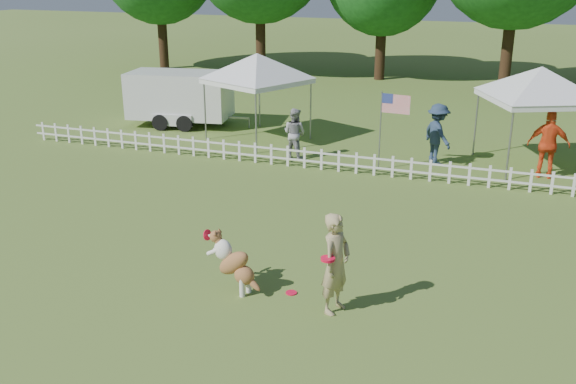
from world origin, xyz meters
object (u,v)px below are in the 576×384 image
(handler, at_px, (336,263))
(flag_pole, at_px, (380,131))
(spectator_c, at_px, (549,145))
(canopy_tent_right, at_px, (536,118))
(spectator_b, at_px, (437,134))
(cargo_trailer, at_px, (180,98))
(spectator_a, at_px, (295,133))
(dog, at_px, (234,263))
(canopy_tent_left, at_px, (258,98))
(frisbee_on_turf, at_px, (291,293))

(handler, height_order, flag_pole, flag_pole)
(handler, xyz_separation_m, spectator_c, (3.36, 8.75, 0.06))
(canopy_tent_right, height_order, spectator_c, canopy_tent_right)
(handler, distance_m, spectator_b, 9.10)
(canopy_tent_right, height_order, cargo_trailer, canopy_tent_right)
(canopy_tent_right, xyz_separation_m, cargo_trailer, (-11.79, 0.98, -0.41))
(cargo_trailer, xyz_separation_m, spectator_a, (5.20, -2.55, -0.22))
(dog, xyz_separation_m, spectator_a, (-1.78, 8.17, 0.21))
(canopy_tent_left, height_order, spectator_b, canopy_tent_left)
(canopy_tent_left, xyz_separation_m, canopy_tent_right, (8.44, -0.10, 0.01))
(frisbee_on_turf, bearing_deg, spectator_b, 81.68)
(spectator_a, xyz_separation_m, spectator_c, (6.97, 0.53, 0.17))
(canopy_tent_left, height_order, cargo_trailer, canopy_tent_left)
(frisbee_on_turf, xyz_separation_m, canopy_tent_right, (3.86, 9.48, 1.36))
(canopy_tent_left, distance_m, spectator_a, 2.57)
(handler, relative_size, cargo_trailer, 0.39)
(canopy_tent_left, xyz_separation_m, cargo_trailer, (-3.35, 0.88, -0.40))
(frisbee_on_turf, xyz_separation_m, spectator_c, (4.23, 8.45, 0.91))
(dog, bearing_deg, spectator_c, 72.12)
(dog, bearing_deg, handler, 11.36)
(dog, bearing_deg, frisbee_on_turf, 27.77)
(canopy_tent_left, xyz_separation_m, flag_pole, (4.45, -1.96, -0.26))
(dog, xyz_separation_m, cargo_trailer, (-6.98, 10.72, 0.43))
(handler, height_order, spectator_c, spectator_c)
(dog, bearing_deg, canopy_tent_right, 76.64)
(cargo_trailer, bearing_deg, spectator_b, -19.99)
(dog, height_order, canopy_tent_left, canopy_tent_left)
(spectator_a, xyz_separation_m, spectator_b, (4.02, 0.87, 0.12))
(frisbee_on_turf, height_order, canopy_tent_right, canopy_tent_right)
(spectator_b, bearing_deg, cargo_trailer, 39.23)
(dog, height_order, cargo_trailer, cargo_trailer)
(canopy_tent_left, bearing_deg, flag_pole, 0.51)
(dog, relative_size, canopy_tent_right, 0.39)
(handler, height_order, canopy_tent_left, canopy_tent_left)
(canopy_tent_left, xyz_separation_m, spectator_c, (8.82, -1.14, -0.45))
(flag_pole, distance_m, spectator_b, 1.85)
(handler, distance_m, flag_pole, 7.99)
(handler, distance_m, canopy_tent_left, 11.30)
(handler, xyz_separation_m, cargo_trailer, (-8.81, 10.77, 0.11))
(canopy_tent_right, xyz_separation_m, spectator_a, (-6.59, -1.57, -0.63))
(dog, distance_m, frisbee_on_turf, 1.12)
(frisbee_on_turf, xyz_separation_m, spectator_b, (1.28, 8.78, 0.86))
(cargo_trailer, height_order, spectator_a, cargo_trailer)
(canopy_tent_left, distance_m, flag_pole, 4.88)
(flag_pole, bearing_deg, canopy_tent_left, 162.29)
(canopy_tent_left, bearing_deg, spectator_b, 16.58)
(flag_pole, xyz_separation_m, spectator_a, (-2.60, 0.30, -0.35))
(dog, xyz_separation_m, frisbee_on_turf, (0.96, 0.25, -0.52))
(handler, relative_size, canopy_tent_left, 0.63)
(frisbee_on_turf, bearing_deg, cargo_trailer, 127.18)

